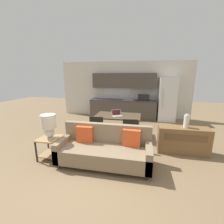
# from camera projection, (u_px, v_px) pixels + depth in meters

# --- Properties ---
(ground_plane) EXTENTS (20.00, 20.00, 0.00)m
(ground_plane) POSITION_uv_depth(u_px,v_px,m) (97.00, 168.00, 3.35)
(ground_plane) COLOR #7F6647
(wall_back) EXTENTS (6.40, 0.07, 2.70)m
(wall_back) POSITION_uv_depth(u_px,v_px,m) (124.00, 90.00, 7.45)
(wall_back) COLOR silver
(wall_back) RESTS_ON ground_plane
(kitchen_counter) EXTENTS (3.20, 0.65, 2.15)m
(kitchen_counter) POSITION_uv_depth(u_px,v_px,m) (123.00, 101.00, 7.27)
(kitchen_counter) COLOR #4C443D
(kitchen_counter) RESTS_ON ground_plane
(refrigerator) EXTENTS (0.75, 0.72, 1.95)m
(refrigerator) POSITION_uv_depth(u_px,v_px,m) (167.00, 100.00, 6.77)
(refrigerator) COLOR white
(refrigerator) RESTS_ON ground_plane
(dining_table) EXTENTS (1.52, 0.92, 0.72)m
(dining_table) POSITION_uv_depth(u_px,v_px,m) (118.00, 117.00, 5.09)
(dining_table) COLOR brown
(dining_table) RESTS_ON ground_plane
(couch) EXTENTS (2.13, 0.80, 0.90)m
(couch) POSITION_uv_depth(u_px,v_px,m) (105.00, 149.00, 3.50)
(couch) COLOR #3D2D1E
(couch) RESTS_ON ground_plane
(side_table) EXTENTS (0.51, 0.51, 0.54)m
(side_table) POSITION_uv_depth(u_px,v_px,m) (50.00, 144.00, 3.71)
(side_table) COLOR tan
(side_table) RESTS_ON ground_plane
(table_lamp) EXTENTS (0.35, 0.35, 0.59)m
(table_lamp) POSITION_uv_depth(u_px,v_px,m) (49.00, 124.00, 3.58)
(table_lamp) COLOR silver
(table_lamp) RESTS_ON side_table
(credenza) EXTENTS (1.28, 0.41, 0.71)m
(credenza) POSITION_uv_depth(u_px,v_px,m) (183.00, 140.00, 3.98)
(credenza) COLOR brown
(credenza) RESTS_ON ground_plane
(vase) EXTENTS (0.14, 0.14, 0.36)m
(vase) POSITION_uv_depth(u_px,v_px,m) (186.00, 121.00, 3.86)
(vase) COLOR beige
(vase) RESTS_ON credenza
(dining_chair_near_left) EXTENTS (0.44, 0.44, 0.89)m
(dining_chair_near_left) POSITION_uv_depth(u_px,v_px,m) (97.00, 128.00, 4.47)
(dining_chair_near_left) COLOR black
(dining_chair_near_left) RESTS_ON ground_plane
(dining_chair_near_right) EXTENTS (0.45, 0.45, 0.89)m
(dining_chair_near_right) POSITION_uv_depth(u_px,v_px,m) (130.00, 131.00, 4.22)
(dining_chair_near_right) COLOR black
(dining_chair_near_right) RESTS_ON ground_plane
(laptop) EXTENTS (0.40, 0.38, 0.20)m
(laptop) POSITION_uv_depth(u_px,v_px,m) (117.00, 114.00, 5.00)
(laptop) COLOR #B7BABC
(laptop) RESTS_ON dining_table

